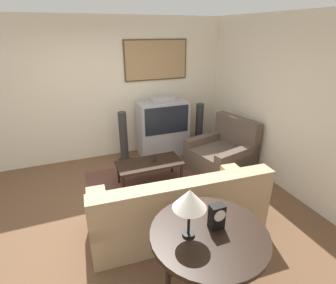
# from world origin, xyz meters

# --- Properties ---
(ground_plane) EXTENTS (12.00, 12.00, 0.00)m
(ground_plane) POSITION_xyz_m (0.00, 0.00, 0.00)
(ground_plane) COLOR brown
(wall_back) EXTENTS (12.00, 0.10, 2.70)m
(wall_back) POSITION_xyz_m (0.02, 2.13, 1.36)
(wall_back) COLOR beige
(wall_back) RESTS_ON ground_plane
(wall_right) EXTENTS (0.06, 12.00, 2.70)m
(wall_right) POSITION_xyz_m (2.63, 0.00, 1.35)
(wall_right) COLOR beige
(wall_right) RESTS_ON ground_plane
(area_rug) EXTENTS (2.22, 1.58, 0.01)m
(area_rug) POSITION_xyz_m (0.67, 0.66, 0.01)
(area_rug) COLOR brown
(area_rug) RESTS_ON ground_plane
(tv) EXTENTS (1.00, 0.50, 1.22)m
(tv) POSITION_xyz_m (1.21, 1.73, 0.58)
(tv) COLOR #9E9EA3
(tv) RESTS_ON ground_plane
(couch) EXTENTS (2.25, 0.99, 0.88)m
(couch) POSITION_xyz_m (0.58, -0.51, 0.31)
(couch) COLOR tan
(couch) RESTS_ON ground_plane
(armchair) EXTENTS (1.17, 1.17, 0.96)m
(armchair) POSITION_xyz_m (2.01, 0.70, 0.30)
(armchair) COLOR brown
(armchair) RESTS_ON ground_plane
(coffee_table) EXTENTS (1.08, 0.52, 0.41)m
(coffee_table) POSITION_xyz_m (0.58, 0.69, 0.37)
(coffee_table) COLOR black
(coffee_table) RESTS_ON ground_plane
(console_table) EXTENTS (1.05, 1.05, 0.80)m
(console_table) POSITION_xyz_m (0.45, -1.48, 0.73)
(console_table) COLOR black
(console_table) RESTS_ON ground_plane
(table_lamp) EXTENTS (0.29, 0.29, 0.46)m
(table_lamp) POSITION_xyz_m (0.27, -1.44, 1.17)
(table_lamp) COLOR black
(table_lamp) RESTS_ON console_table
(mantel_clock) EXTENTS (0.13, 0.10, 0.24)m
(mantel_clock) POSITION_xyz_m (0.54, -1.45, 0.92)
(mantel_clock) COLOR black
(mantel_clock) RESTS_ON console_table
(remote) EXTENTS (0.10, 0.16, 0.02)m
(remote) POSITION_xyz_m (0.69, 0.75, 0.42)
(remote) COLOR black
(remote) RESTS_ON coffee_table
(speaker_tower_left) EXTENTS (0.27, 0.27, 1.02)m
(speaker_tower_left) POSITION_xyz_m (0.37, 1.71, 0.48)
(speaker_tower_left) COLOR black
(speaker_tower_left) RESTS_ON ground_plane
(speaker_tower_right) EXTENTS (0.27, 0.27, 1.02)m
(speaker_tower_right) POSITION_xyz_m (2.04, 1.71, 0.48)
(speaker_tower_right) COLOR black
(speaker_tower_right) RESTS_ON ground_plane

